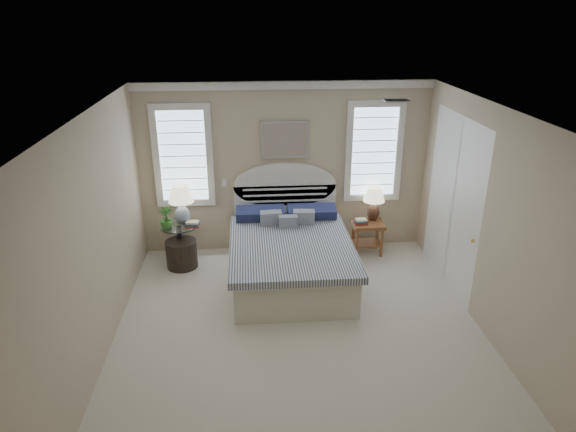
{
  "coord_description": "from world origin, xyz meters",
  "views": [
    {
      "loc": [
        -0.57,
        -5.19,
        3.72
      ],
      "look_at": [
        -0.07,
        1.0,
        1.16
      ],
      "focal_mm": 32.0,
      "sensor_mm": 36.0,
      "label": 1
    }
  ],
  "objects_px": {
    "floor_pot": "(182,254)",
    "side_table_left": "(180,240)",
    "bed": "(290,253)",
    "lamp_left": "(181,200)",
    "nightstand_right": "(367,231)",
    "lamp_right": "(374,200)"
  },
  "relations": [
    {
      "from": "side_table_left",
      "to": "lamp_left",
      "type": "xyz_separation_m",
      "value": [
        0.06,
        0.07,
        0.62
      ]
    },
    {
      "from": "floor_pot",
      "to": "side_table_left",
      "type": "bearing_deg",
      "value": 103.81
    },
    {
      "from": "nightstand_right",
      "to": "floor_pot",
      "type": "distance_m",
      "value": 2.93
    },
    {
      "from": "nightstand_right",
      "to": "floor_pot",
      "type": "height_order",
      "value": "nightstand_right"
    },
    {
      "from": "bed",
      "to": "nightstand_right",
      "type": "relative_size",
      "value": 4.29
    },
    {
      "from": "floor_pot",
      "to": "lamp_right",
      "type": "relative_size",
      "value": 0.85
    },
    {
      "from": "bed",
      "to": "lamp_left",
      "type": "xyz_separation_m",
      "value": [
        -1.59,
        0.66,
        0.62
      ]
    },
    {
      "from": "bed",
      "to": "side_table_left",
      "type": "bearing_deg",
      "value": 160.26
    },
    {
      "from": "lamp_right",
      "to": "floor_pot",
      "type": "bearing_deg",
      "value": -173.27
    },
    {
      "from": "side_table_left",
      "to": "floor_pot",
      "type": "distance_m",
      "value": 0.22
    },
    {
      "from": "side_table_left",
      "to": "nightstand_right",
      "type": "height_order",
      "value": "side_table_left"
    },
    {
      "from": "bed",
      "to": "lamp_left",
      "type": "relative_size",
      "value": 3.67
    },
    {
      "from": "side_table_left",
      "to": "lamp_right",
      "type": "relative_size",
      "value": 1.14
    },
    {
      "from": "lamp_left",
      "to": "lamp_right",
      "type": "height_order",
      "value": "lamp_left"
    },
    {
      "from": "lamp_left",
      "to": "floor_pot",
      "type": "bearing_deg",
      "value": -98.87
    },
    {
      "from": "bed",
      "to": "floor_pot",
      "type": "height_order",
      "value": "bed"
    },
    {
      "from": "side_table_left",
      "to": "floor_pot",
      "type": "bearing_deg",
      "value": -76.19
    },
    {
      "from": "bed",
      "to": "nightstand_right",
      "type": "distance_m",
      "value": 1.47
    },
    {
      "from": "lamp_left",
      "to": "lamp_right",
      "type": "bearing_deg",
      "value": 2.99
    },
    {
      "from": "bed",
      "to": "side_table_left",
      "type": "xyz_separation_m",
      "value": [
        -1.65,
        0.59,
        0.0
      ]
    },
    {
      "from": "floor_pot",
      "to": "bed",
      "type": "bearing_deg",
      "value": -15.96
    },
    {
      "from": "side_table_left",
      "to": "lamp_right",
      "type": "distance_m",
      "value": 3.1
    }
  ]
}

